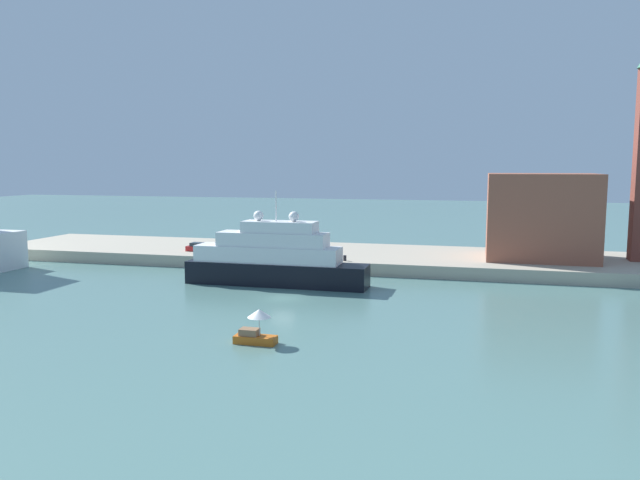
# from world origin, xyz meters

# --- Properties ---
(ground) EXTENTS (400.00, 400.00, 0.00)m
(ground) POSITION_xyz_m (0.00, 0.00, 0.00)
(ground) COLOR slate
(quay_dock) EXTENTS (110.00, 20.71, 1.73)m
(quay_dock) POSITION_xyz_m (0.00, 26.35, 0.86)
(quay_dock) COLOR #ADA38E
(quay_dock) RESTS_ON ground
(large_yacht) EXTENTS (22.81, 4.28, 11.68)m
(large_yacht) POSITION_xyz_m (-3.50, 7.25, 3.19)
(large_yacht) COLOR black
(large_yacht) RESTS_ON ground
(small_motorboat) EXTENTS (3.54, 1.96, 2.95)m
(small_motorboat) POSITION_xyz_m (3.28, -17.02, 1.30)
(small_motorboat) COLOR #C66019
(small_motorboat) RESTS_ON ground
(harbor_building) EXTENTS (14.54, 11.63, 11.88)m
(harbor_building) POSITION_xyz_m (29.28, 26.47, 7.67)
(harbor_building) COLOR #93513D
(harbor_building) RESTS_ON quay_dock
(parked_car) EXTENTS (4.25, 1.85, 1.28)m
(parked_car) POSITION_xyz_m (-20.16, 21.24, 2.28)
(parked_car) COLOR #B21E1E
(parked_car) RESTS_ON quay_dock
(person_figure) EXTENTS (0.36, 0.36, 1.61)m
(person_figure) POSITION_xyz_m (-14.75, 19.47, 2.47)
(person_figure) COLOR maroon
(person_figure) RESTS_ON quay_dock
(mooring_bollard) EXTENTS (0.44, 0.44, 0.76)m
(mooring_bollard) POSITION_xyz_m (3.27, 17.39, 2.11)
(mooring_bollard) COLOR black
(mooring_bollard) RESTS_ON quay_dock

